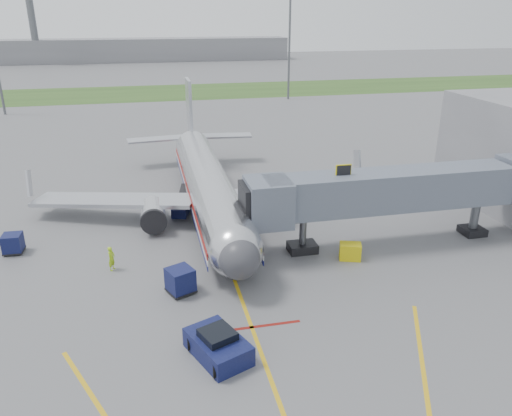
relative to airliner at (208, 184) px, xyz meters
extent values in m
plane|color=#565659|center=(0.00, -15.25, -2.65)|extent=(400.00, 400.00, 0.00)
cube|color=#2D4C1E|center=(0.00, 74.75, -2.64)|extent=(300.00, 25.00, 0.01)
cube|color=gold|center=(0.00, -17.25, -2.64)|extent=(0.25, 50.00, 0.01)
cube|color=maroon|center=(0.00, -19.25, -2.64)|extent=(6.00, 0.25, 0.01)
cylinder|color=silver|center=(0.00, -0.25, 0.05)|extent=(3.80, 28.00, 3.80)
sphere|color=silver|center=(0.00, -14.25, 0.05)|extent=(3.80, 3.80, 3.80)
sphere|color=#38383D|center=(0.00, -15.55, 0.05)|extent=(2.74, 2.74, 2.74)
cube|color=black|center=(0.00, -14.65, 0.60)|extent=(2.20, 1.20, 0.55)
cone|color=silver|center=(0.00, 16.25, 0.05)|extent=(3.80, 5.00, 3.80)
cube|color=#B7BAC1|center=(0.00, 15.75, 4.05)|extent=(0.35, 4.20, 7.00)
cube|color=#B7BAC1|center=(-8.50, -0.25, -0.85)|extent=(15.10, 8.59, 1.13)
cube|color=#B7BAC1|center=(8.50, -0.25, -0.85)|extent=(15.10, 8.59, 1.13)
cylinder|color=silver|center=(-5.20, -3.25, -1.30)|extent=(2.10, 3.60, 2.10)
cylinder|color=silver|center=(5.20, -3.25, -1.30)|extent=(2.10, 3.60, 2.10)
cube|color=maroon|center=(1.92, -0.25, -0.30)|extent=(0.05, 28.00, 0.45)
cube|color=navy|center=(1.92, -0.25, -1.20)|extent=(0.05, 28.00, 0.35)
cylinder|color=black|center=(0.00, -13.25, -2.35)|extent=(0.28, 0.70, 0.70)
cylinder|color=black|center=(-2.60, 0.25, -2.20)|extent=(0.50, 1.00, 1.00)
cylinder|color=black|center=(2.60, 0.25, -2.20)|extent=(0.50, 1.00, 1.00)
cube|color=slate|center=(13.00, -10.25, 1.95)|extent=(20.00, 3.00, 3.00)
cube|color=slate|center=(3.20, -10.25, 1.75)|extent=(3.20, 3.60, 3.40)
cube|color=black|center=(2.00, -10.25, 1.75)|extent=(1.60, 3.00, 2.80)
cube|color=#CDBB0C|center=(9.00, -10.25, 3.75)|extent=(1.20, 0.15, 1.00)
cylinder|color=#595B60|center=(6.00, -10.25, -1.10)|extent=(0.56, 0.56, 3.10)
cube|color=black|center=(6.00, -10.25, -2.30)|extent=(2.20, 1.60, 0.70)
cylinder|color=#595B60|center=(21.00, -10.25, -1.10)|extent=(0.70, 0.70, 3.10)
cube|color=black|center=(21.00, -10.25, -2.35)|extent=(1.80, 1.80, 0.60)
cylinder|color=#595B60|center=(25.00, 59.75, 7.35)|extent=(0.44, 0.44, 20.00)
cube|color=slate|center=(-10.00, 154.75, 1.35)|extent=(120.00, 14.00, 8.00)
cylinder|color=#595B60|center=(-40.00, 149.75, 11.35)|extent=(2.40, 2.40, 28.00)
cube|color=#0C1138|center=(-2.35, -21.39, -2.06)|extent=(3.62, 4.41, 1.16)
cube|color=black|center=(-2.35, -21.39, -1.32)|extent=(2.21, 2.21, 0.53)
cylinder|color=black|center=(-2.69, -23.03, -2.22)|extent=(0.54, 0.87, 0.85)
cylinder|color=black|center=(-0.94, -22.29, -2.22)|extent=(0.54, 0.87, 0.85)
cylinder|color=black|center=(-3.75, -20.49, -2.22)|extent=(0.54, 0.87, 0.85)
cylinder|color=black|center=(-2.00, -19.76, -2.22)|extent=(0.54, 0.87, 0.85)
cube|color=#0C1138|center=(-3.79, -14.34, -1.67)|extent=(2.10, 2.10, 1.59)
cube|color=black|center=(-3.79, -14.34, -2.46)|extent=(2.16, 2.16, 0.12)
cylinder|color=black|center=(-4.11, -15.15, -2.50)|extent=(0.32, 0.35, 0.29)
cylinder|color=black|center=(-2.98, -14.65, -2.50)|extent=(0.32, 0.35, 0.29)
cylinder|color=black|center=(-4.61, -14.03, -2.50)|extent=(0.32, 0.35, 0.29)
cylinder|color=black|center=(-3.48, -13.53, -2.50)|extent=(0.32, 0.35, 0.29)
cube|color=#0C1138|center=(-16.01, -5.54, -1.79)|extent=(1.45, 1.45, 1.39)
cube|color=black|center=(-16.01, -5.54, -2.48)|extent=(1.50, 1.50, 0.11)
cylinder|color=black|center=(-16.57, -6.06, -2.52)|extent=(0.21, 0.26, 0.25)
cylinder|color=black|center=(-15.49, -6.10, -2.52)|extent=(0.21, 0.26, 0.25)
cylinder|color=black|center=(-16.53, -4.98, -2.52)|extent=(0.21, 0.26, 0.25)
cylinder|color=black|center=(-15.45, -5.02, -2.52)|extent=(0.21, 0.26, 0.25)
cube|color=#0C1138|center=(-5.26, 0.29, -1.79)|extent=(1.62, 1.62, 1.39)
cube|color=black|center=(-5.26, 0.29, -2.48)|extent=(1.67, 1.67, 0.11)
cylinder|color=black|center=(-5.70, -0.34, -2.52)|extent=(0.24, 0.28, 0.25)
cylinder|color=black|center=(-4.64, -0.15, -2.52)|extent=(0.24, 0.28, 0.25)
cylinder|color=black|center=(-5.89, 0.72, -2.52)|extent=(0.24, 0.28, 0.25)
cylinder|color=black|center=(-4.83, 0.91, -2.52)|extent=(0.24, 0.28, 0.25)
cube|color=#0C1138|center=(-2.50, 0.09, -2.21)|extent=(2.23, 3.69, 0.86)
cube|color=black|center=(-2.37, 0.55, -1.30)|extent=(1.88, 3.95, 1.35)
cylinder|color=black|center=(-3.30, -0.98, -2.38)|extent=(0.35, 0.57, 0.54)
cylinder|color=black|center=(-2.38, -1.24, -2.38)|extent=(0.35, 0.57, 0.54)
cylinder|color=black|center=(-2.63, 1.41, -2.38)|extent=(0.35, 0.57, 0.54)
cylinder|color=black|center=(-1.70, 1.15, -2.38)|extent=(0.35, 0.57, 0.54)
cube|color=#CDBB0C|center=(9.14, -12.25, -2.01)|extent=(1.85, 1.52, 1.27)
cylinder|color=black|center=(8.64, -12.08, -2.49)|extent=(0.30, 0.37, 0.32)
cylinder|color=black|center=(9.64, -12.42, -2.49)|extent=(0.30, 0.37, 0.32)
imported|color=#9FCF18|center=(-8.40, -10.07, -1.73)|extent=(0.70, 0.80, 1.83)
camera|label=1|loc=(-5.23, -43.72, 14.96)|focal=35.00mm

